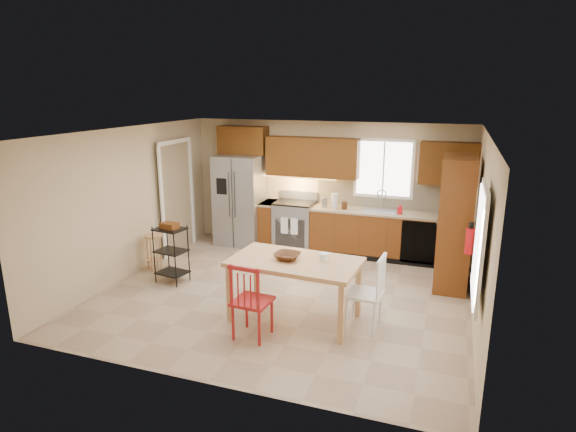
# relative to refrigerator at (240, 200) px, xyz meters

# --- Properties ---
(floor) EXTENTS (5.50, 5.50, 0.00)m
(floor) POSITION_rel_refrigerator_xyz_m (1.70, -2.12, -0.91)
(floor) COLOR tan
(floor) RESTS_ON ground
(ceiling) EXTENTS (5.50, 5.00, 0.02)m
(ceiling) POSITION_rel_refrigerator_xyz_m (1.70, -2.12, 1.59)
(ceiling) COLOR silver
(ceiling) RESTS_ON ground
(wall_back) EXTENTS (5.50, 0.02, 2.50)m
(wall_back) POSITION_rel_refrigerator_xyz_m (1.70, 0.38, 0.34)
(wall_back) COLOR #CCB793
(wall_back) RESTS_ON ground
(wall_front) EXTENTS (5.50, 0.02, 2.50)m
(wall_front) POSITION_rel_refrigerator_xyz_m (1.70, -4.62, 0.34)
(wall_front) COLOR #CCB793
(wall_front) RESTS_ON ground
(wall_left) EXTENTS (0.02, 5.00, 2.50)m
(wall_left) POSITION_rel_refrigerator_xyz_m (-1.05, -2.12, 0.34)
(wall_left) COLOR #CCB793
(wall_left) RESTS_ON ground
(wall_right) EXTENTS (0.02, 5.00, 2.50)m
(wall_right) POSITION_rel_refrigerator_xyz_m (4.45, -2.12, 0.34)
(wall_right) COLOR #CCB793
(wall_right) RESTS_ON ground
(refrigerator) EXTENTS (0.92, 0.75, 1.82)m
(refrigerator) POSITION_rel_refrigerator_xyz_m (0.00, 0.00, 0.00)
(refrigerator) COLOR gray
(refrigerator) RESTS_ON floor
(range_stove) EXTENTS (0.76, 0.63, 0.92)m
(range_stove) POSITION_rel_refrigerator_xyz_m (1.15, 0.06, -0.45)
(range_stove) COLOR gray
(range_stove) RESTS_ON floor
(base_cabinet_narrow) EXTENTS (0.30, 0.60, 0.90)m
(base_cabinet_narrow) POSITION_rel_refrigerator_xyz_m (0.60, 0.08, -0.46)
(base_cabinet_narrow) COLOR #662F12
(base_cabinet_narrow) RESTS_ON floor
(base_cabinet_run) EXTENTS (2.92, 0.60, 0.90)m
(base_cabinet_run) POSITION_rel_refrigerator_xyz_m (2.99, 0.08, -0.46)
(base_cabinet_run) COLOR #662F12
(base_cabinet_run) RESTS_ON floor
(dishwasher) EXTENTS (0.60, 0.02, 0.78)m
(dishwasher) POSITION_rel_refrigerator_xyz_m (3.55, -0.22, -0.46)
(dishwasher) COLOR black
(dishwasher) RESTS_ON floor
(backsplash) EXTENTS (2.92, 0.03, 0.55)m
(backsplash) POSITION_rel_refrigerator_xyz_m (2.99, 0.36, 0.27)
(backsplash) COLOR beige
(backsplash) RESTS_ON wall_back
(upper_over_fridge) EXTENTS (1.00, 0.35, 0.55)m
(upper_over_fridge) POSITION_rel_refrigerator_xyz_m (0.00, 0.20, 1.19)
(upper_over_fridge) COLOR #56300E
(upper_over_fridge) RESTS_ON wall_back
(upper_left_block) EXTENTS (1.80, 0.35, 0.75)m
(upper_left_block) POSITION_rel_refrigerator_xyz_m (1.45, 0.20, 0.92)
(upper_left_block) COLOR #56300E
(upper_left_block) RESTS_ON wall_back
(upper_right_block) EXTENTS (1.00, 0.35, 0.75)m
(upper_right_block) POSITION_rel_refrigerator_xyz_m (3.95, 0.20, 0.92)
(upper_right_block) COLOR #56300E
(upper_right_block) RESTS_ON wall_back
(window_back) EXTENTS (1.12, 0.04, 1.12)m
(window_back) POSITION_rel_refrigerator_xyz_m (2.80, 0.35, 0.74)
(window_back) COLOR white
(window_back) RESTS_ON wall_back
(sink) EXTENTS (0.62, 0.46, 0.16)m
(sink) POSITION_rel_refrigerator_xyz_m (2.80, 0.08, -0.05)
(sink) COLOR gray
(sink) RESTS_ON base_cabinet_run
(undercab_glow) EXTENTS (1.60, 0.30, 0.01)m
(undercab_glow) POSITION_rel_refrigerator_xyz_m (1.15, 0.17, 0.52)
(undercab_glow) COLOR #FFBF66
(undercab_glow) RESTS_ON wall_back
(soap_bottle) EXTENTS (0.09, 0.09, 0.19)m
(soap_bottle) POSITION_rel_refrigerator_xyz_m (3.18, -0.02, 0.09)
(soap_bottle) COLOR red
(soap_bottle) RESTS_ON base_cabinet_run
(paper_towel) EXTENTS (0.12, 0.12, 0.28)m
(paper_towel) POSITION_rel_refrigerator_xyz_m (1.95, 0.03, 0.13)
(paper_towel) COLOR white
(paper_towel) RESTS_ON base_cabinet_run
(canister_steel) EXTENTS (0.11, 0.11, 0.18)m
(canister_steel) POSITION_rel_refrigerator_xyz_m (1.75, 0.03, 0.08)
(canister_steel) COLOR gray
(canister_steel) RESTS_ON base_cabinet_run
(canister_wood) EXTENTS (0.10, 0.10, 0.14)m
(canister_wood) POSITION_rel_refrigerator_xyz_m (2.15, -0.00, 0.06)
(canister_wood) COLOR #502B15
(canister_wood) RESTS_ON base_cabinet_run
(pantry) EXTENTS (0.50, 0.95, 2.10)m
(pantry) POSITION_rel_refrigerator_xyz_m (4.13, -0.93, 0.14)
(pantry) COLOR #662F12
(pantry) RESTS_ON floor
(fire_extinguisher) EXTENTS (0.12, 0.12, 0.36)m
(fire_extinguisher) POSITION_rel_refrigerator_xyz_m (4.33, -1.98, 0.19)
(fire_extinguisher) COLOR red
(fire_extinguisher) RESTS_ON wall_right
(window_right) EXTENTS (0.04, 1.02, 1.32)m
(window_right) POSITION_rel_refrigerator_xyz_m (4.38, -3.27, 0.54)
(window_right) COLOR white
(window_right) RESTS_ON wall_right
(doorway) EXTENTS (0.04, 0.95, 2.10)m
(doorway) POSITION_rel_refrigerator_xyz_m (-0.97, -0.82, 0.14)
(doorway) COLOR #8C7A59
(doorway) RESTS_ON wall_left
(dining_table) EXTENTS (1.79, 1.09, 0.85)m
(dining_table) POSITION_rel_refrigerator_xyz_m (2.12, -2.85, -0.49)
(dining_table) COLOR tan
(dining_table) RESTS_ON floor
(chair_red) EXTENTS (0.51, 0.51, 1.02)m
(chair_red) POSITION_rel_refrigerator_xyz_m (1.77, -3.50, -0.40)
(chair_red) COLOR maroon
(chair_red) RESTS_ON floor
(chair_white) EXTENTS (0.51, 0.51, 1.02)m
(chair_white) POSITION_rel_refrigerator_xyz_m (3.07, -2.80, -0.40)
(chair_white) COLOR white
(chair_white) RESTS_ON floor
(table_bowl) EXTENTS (0.37, 0.37, 0.09)m
(table_bowl) POSITION_rel_refrigerator_xyz_m (2.01, -2.85, -0.05)
(table_bowl) COLOR #502B15
(table_bowl) RESTS_ON dining_table
(table_jar) EXTENTS (0.15, 0.15, 0.16)m
(table_jar) POSITION_rel_refrigerator_xyz_m (2.50, -2.74, -0.02)
(table_jar) COLOR white
(table_jar) RESTS_ON dining_table
(bar_stool) EXTENTS (0.39, 0.39, 0.64)m
(bar_stool) POSITION_rel_refrigerator_xyz_m (-0.80, -1.90, -0.59)
(bar_stool) COLOR tan
(bar_stool) RESTS_ON floor
(utility_cart) EXTENTS (0.53, 0.44, 0.96)m
(utility_cart) POSITION_rel_refrigerator_xyz_m (-0.21, -2.26, -0.43)
(utility_cart) COLOR black
(utility_cart) RESTS_ON floor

